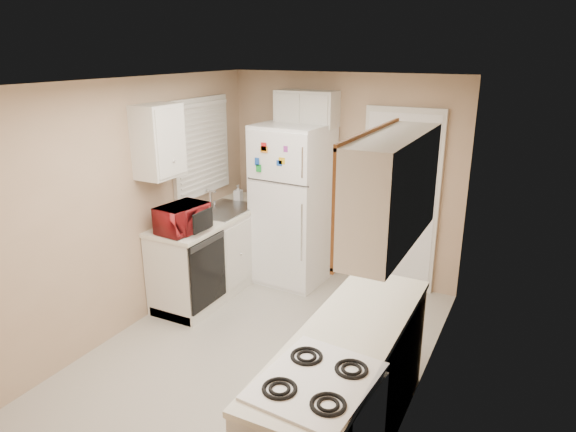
% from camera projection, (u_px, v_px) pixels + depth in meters
% --- Properties ---
extents(floor, '(3.80, 3.80, 0.00)m').
position_uv_depth(floor, '(263.00, 349.00, 4.74)').
color(floor, beige).
rests_on(floor, ground).
extents(ceiling, '(3.80, 3.80, 0.00)m').
position_uv_depth(ceiling, '(259.00, 81.00, 3.99)').
color(ceiling, white).
rests_on(ceiling, floor).
extents(wall_left, '(3.80, 3.80, 0.00)m').
position_uv_depth(wall_left, '(136.00, 205.00, 4.97)').
color(wall_left, tan).
rests_on(wall_left, floor).
extents(wall_right, '(3.80, 3.80, 0.00)m').
position_uv_depth(wall_right, '(427.00, 255.00, 3.76)').
color(wall_right, tan).
rests_on(wall_right, floor).
extents(wall_back, '(2.80, 2.80, 0.00)m').
position_uv_depth(wall_back, '(342.00, 179.00, 5.97)').
color(wall_back, tan).
rests_on(wall_back, floor).
extents(wall_front, '(2.80, 2.80, 0.00)m').
position_uv_depth(wall_front, '(86.00, 331.00, 2.76)').
color(wall_front, tan).
rests_on(wall_front, floor).
extents(left_counter, '(0.60, 1.80, 0.90)m').
position_uv_depth(left_counter, '(218.00, 251.00, 5.84)').
color(left_counter, silver).
rests_on(left_counter, floor).
extents(dishwasher, '(0.03, 0.58, 0.72)m').
position_uv_depth(dishwasher, '(208.00, 272.00, 5.19)').
color(dishwasher, black).
rests_on(dishwasher, floor).
extents(sink, '(0.54, 0.74, 0.16)m').
position_uv_depth(sink, '(224.00, 213.00, 5.83)').
color(sink, gray).
rests_on(sink, left_counter).
extents(microwave, '(0.52, 0.33, 0.33)m').
position_uv_depth(microwave, '(182.00, 217.00, 5.09)').
color(microwave, maroon).
rests_on(microwave, left_counter).
extents(soap_bottle, '(0.09, 0.09, 0.19)m').
position_uv_depth(soap_bottle, '(238.00, 193.00, 6.14)').
color(soap_bottle, silver).
rests_on(soap_bottle, left_counter).
extents(window_blinds, '(0.10, 0.98, 1.08)m').
position_uv_depth(window_blinds, '(202.00, 147.00, 5.72)').
color(window_blinds, silver).
rests_on(window_blinds, wall_left).
extents(upper_cabinet_left, '(0.30, 0.45, 0.70)m').
position_uv_depth(upper_cabinet_left, '(158.00, 141.00, 4.90)').
color(upper_cabinet_left, silver).
rests_on(upper_cabinet_left, wall_left).
extents(refrigerator, '(0.81, 0.79, 1.85)m').
position_uv_depth(refrigerator, '(293.00, 205.00, 5.92)').
color(refrigerator, white).
rests_on(refrigerator, floor).
extents(cabinet_over_fridge, '(0.70, 0.30, 0.40)m').
position_uv_depth(cabinet_over_fridge, '(307.00, 109.00, 5.77)').
color(cabinet_over_fridge, silver).
rests_on(cabinet_over_fridge, wall_back).
extents(interior_door, '(0.86, 0.06, 2.08)m').
position_uv_depth(interior_door, '(400.00, 202.00, 5.69)').
color(interior_door, white).
rests_on(interior_door, floor).
extents(right_counter, '(0.60, 2.00, 0.90)m').
position_uv_depth(right_counter, '(346.00, 391.00, 3.45)').
color(right_counter, silver).
rests_on(right_counter, floor).
extents(upper_cabinet_right, '(0.30, 1.20, 0.70)m').
position_uv_depth(upper_cabinet_right, '(393.00, 190.00, 3.22)').
color(upper_cabinet_right, silver).
rests_on(upper_cabinet_right, wall_right).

